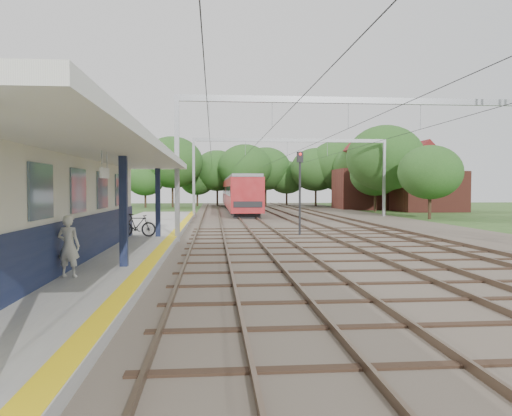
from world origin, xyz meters
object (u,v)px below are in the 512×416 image
person (69,246)px  signal_post (300,182)px  bicycle (137,225)px  train (237,193)px

person → signal_post: 16.02m
person → signal_post: signal_post is taller
person → bicycle: (0.11, 10.70, -0.26)m
bicycle → signal_post: bearing=-62.8°
person → train: size_ratio=0.05×
signal_post → person: bearing=-128.9°
train → bicycle: bearing=-100.5°
train → signal_post: signal_post is taller
bicycle → person: bearing=-172.7°
signal_post → bicycle: bearing=-168.1°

